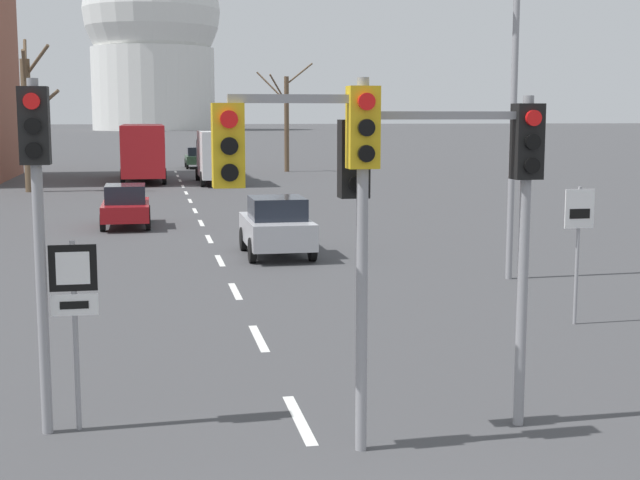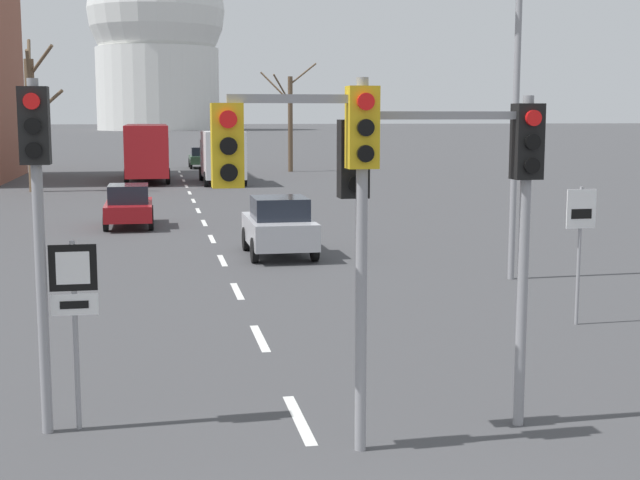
{
  "view_description": "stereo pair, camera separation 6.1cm",
  "coord_description": "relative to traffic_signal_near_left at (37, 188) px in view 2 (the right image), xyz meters",
  "views": [
    {
      "loc": [
        -1.91,
        -6.54,
        4.09
      ],
      "look_at": [
        0.36,
        5.28,
        2.39
      ],
      "focal_mm": 50.0,
      "sensor_mm": 36.0,
      "label": 1
    },
    {
      "loc": [
        -1.85,
        -6.55,
        4.09
      ],
      "look_at": [
        0.36,
        5.28,
        2.39
      ],
      "focal_mm": 50.0,
      "sensor_mm": 36.0,
      "label": 2
    }
  ],
  "objects": [
    {
      "name": "lane_stripe_0",
      "position": [
        3.29,
        -0.11,
        -3.17
      ],
      "size": [
        0.16,
        2.0,
        0.01
      ],
      "primitive_type": "cube",
      "color": "silver",
      "rests_on": "ground_plane"
    },
    {
      "name": "lane_stripe_1",
      "position": [
        3.29,
        4.39,
        -3.17
      ],
      "size": [
        0.16,
        2.0,
        0.01
      ],
      "primitive_type": "cube",
      "color": "silver",
      "rests_on": "ground_plane"
    },
    {
      "name": "lane_stripe_2",
      "position": [
        3.29,
        8.89,
        -3.17
      ],
      "size": [
        0.16,
        2.0,
        0.01
      ],
      "primitive_type": "cube",
      "color": "silver",
      "rests_on": "ground_plane"
    },
    {
      "name": "lane_stripe_3",
      "position": [
        3.29,
        13.39,
        -3.17
      ],
      "size": [
        0.16,
        2.0,
        0.01
      ],
      "primitive_type": "cube",
      "color": "silver",
      "rests_on": "ground_plane"
    },
    {
      "name": "lane_stripe_4",
      "position": [
        3.29,
        17.89,
        -3.17
      ],
      "size": [
        0.16,
        2.0,
        0.01
      ],
      "primitive_type": "cube",
      "color": "silver",
      "rests_on": "ground_plane"
    },
    {
      "name": "lane_stripe_5",
      "position": [
        3.29,
        22.39,
        -3.17
      ],
      "size": [
        0.16,
        2.0,
        0.01
      ],
      "primitive_type": "cube",
      "color": "silver",
      "rests_on": "ground_plane"
    },
    {
      "name": "lane_stripe_6",
      "position": [
        3.29,
        26.89,
        -3.17
      ],
      "size": [
        0.16,
        2.0,
        0.01
      ],
      "primitive_type": "cube",
      "color": "silver",
      "rests_on": "ground_plane"
    },
    {
      "name": "lane_stripe_7",
      "position": [
        3.29,
        31.39,
        -3.17
      ],
      "size": [
        0.16,
        2.0,
        0.01
      ],
      "primitive_type": "cube",
      "color": "silver",
      "rests_on": "ground_plane"
    },
    {
      "name": "lane_stripe_8",
      "position": [
        3.29,
        35.89,
        -3.17
      ],
      "size": [
        0.16,
        2.0,
        0.01
      ],
      "primitive_type": "cube",
      "color": "silver",
      "rests_on": "ground_plane"
    },
    {
      "name": "lane_stripe_9",
      "position": [
        3.29,
        40.39,
        -3.17
      ],
      "size": [
        0.16,
        2.0,
        0.01
      ],
      "primitive_type": "cube",
      "color": "silver",
      "rests_on": "ground_plane"
    },
    {
      "name": "lane_stripe_10",
      "position": [
        3.29,
        44.89,
        -3.17
      ],
      "size": [
        0.16,
        2.0,
        0.01
      ],
      "primitive_type": "cube",
      "color": "silver",
      "rests_on": "ground_plane"
    },
    {
      "name": "lane_stripe_11",
      "position": [
        3.29,
        49.39,
        -3.17
      ],
      "size": [
        0.16,
        2.0,
        0.01
      ],
      "primitive_type": "cube",
      "color": "silver",
      "rests_on": "ground_plane"
    },
    {
      "name": "lane_stripe_12",
      "position": [
        3.29,
        53.89,
        -3.17
      ],
      "size": [
        0.16,
        2.0,
        0.01
      ],
      "primitive_type": "cube",
      "color": "silver",
      "rests_on": "ground_plane"
    },
    {
      "name": "traffic_signal_near_left",
      "position": [
        0.0,
        0.0,
        0.0
      ],
      "size": [
        0.36,
        0.34,
        4.53
      ],
      "color": "gray",
      "rests_on": "ground_plane"
    },
    {
      "name": "traffic_signal_centre_tall",
      "position": [
        3.28,
        -1.34,
        0.24
      ],
      "size": [
        1.94,
        0.34,
        4.52
      ],
      "color": "gray",
      "rests_on": "ground_plane"
    },
    {
      "name": "traffic_signal_near_right",
      "position": [
        5.3,
        -0.85,
        0.1
      ],
      "size": [
        2.63,
        0.34,
        4.33
      ],
      "color": "gray",
      "rests_on": "ground_plane"
    },
    {
      "name": "route_sign_post",
      "position": [
        0.39,
        0.05,
        -1.47
      ],
      "size": [
        0.6,
        0.08,
        2.5
      ],
      "color": "gray",
      "rests_on": "ground_plane"
    },
    {
      "name": "speed_limit_sign",
      "position": [
        9.54,
        4.33,
        -1.33
      ],
      "size": [
        0.6,
        0.08,
        2.72
      ],
      "color": "gray",
      "rests_on": "ground_plane"
    },
    {
      "name": "street_lamp_right",
      "position": [
        9.85,
        9.2,
        2.28
      ],
      "size": [
        2.1,
        0.36,
        9.0
      ],
      "color": "gray",
      "rests_on": "ground_plane"
    },
    {
      "name": "sedan_near_left",
      "position": [
        4.99,
        13.96,
        -2.3
      ],
      "size": [
        1.88,
        3.8,
        1.74
      ],
      "color": "#B7B7BC",
      "rests_on": "ground_plane"
    },
    {
      "name": "sedan_near_right",
      "position": [
        5.08,
        58.08,
        -2.35
      ],
      "size": [
        1.8,
        4.06,
        1.62
      ],
      "color": "#2D4C33",
      "rests_on": "ground_plane"
    },
    {
      "name": "sedan_mid_centre",
      "position": [
        0.51,
        21.74,
        -2.39
      ],
      "size": [
        1.75,
        4.0,
        1.56
      ],
      "color": "maroon",
      "rests_on": "ground_plane"
    },
    {
      "name": "city_bus",
      "position": [
        1.07,
        45.25,
        -1.13
      ],
      "size": [
        2.66,
        10.8,
        3.48
      ],
      "color": "red",
      "rests_on": "ground_plane"
    },
    {
      "name": "delivery_truck",
      "position": [
        5.49,
        41.98,
        -1.48
      ],
      "size": [
        2.44,
        7.2,
        3.14
      ],
      "color": "#333842",
      "rests_on": "ground_plane"
    },
    {
      "name": "bare_tree_left_near",
      "position": [
        -4.83,
        38.1,
        0.75
      ],
      "size": [
        2.15,
        3.64,
        8.21
      ],
      "color": "brown",
      "rests_on": "ground_plane"
    },
    {
      "name": "bare_tree_right_near",
      "position": [
        11.22,
        52.57,
        0.6
      ],
      "size": [
        4.0,
        2.16,
        7.82
      ],
      "color": "brown",
      "rests_on": "ground_plane"
    },
    {
      "name": "capitol_dome",
      "position": [
        3.29,
        236.7,
        21.93
      ],
      "size": [
        36.5,
        36.5,
        51.55
      ],
      "color": "silver",
      "rests_on": "ground_plane"
    }
  ]
}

